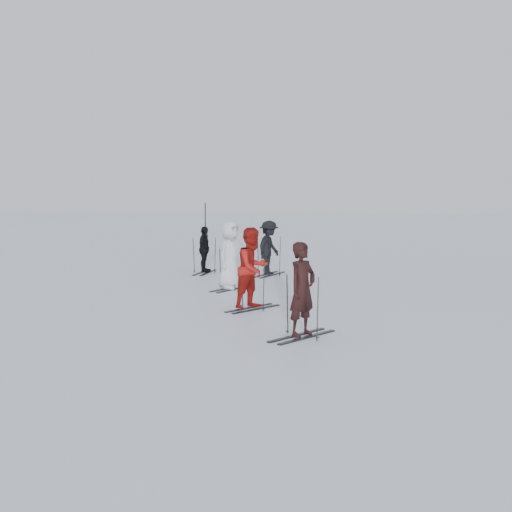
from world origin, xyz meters
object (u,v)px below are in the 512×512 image
(skier_near_dark, at_px, (302,291))
(piste_marker, at_px, (205,228))
(skier_grey, at_px, (230,256))
(skier_red, at_px, (253,269))
(skier_uphill_far, at_px, (269,248))
(skier_uphill_left, at_px, (204,250))

(skier_near_dark, bearing_deg, piste_marker, 54.93)
(skier_grey, bearing_deg, skier_red, -133.73)
(skier_near_dark, xyz_separation_m, skier_uphill_far, (-2.78, 8.73, -0.02))
(skier_uphill_far, bearing_deg, piste_marker, 48.69)
(skier_near_dark, relative_size, skier_red, 0.95)
(skier_near_dark, relative_size, piste_marker, 0.80)
(skier_grey, height_order, piste_marker, piste_marker)
(skier_uphill_far, bearing_deg, skier_red, -156.94)
(skier_grey, height_order, skier_uphill_left, skier_grey)
(skier_red, xyz_separation_m, skier_grey, (-1.43, 2.84, 0.00))
(skier_red, xyz_separation_m, skier_uphill_left, (-3.37, 6.10, -0.18))
(skier_grey, relative_size, piste_marker, 0.85)
(skier_near_dark, xyz_separation_m, piste_marker, (-7.20, 14.92, 0.22))
(skier_near_dark, distance_m, piste_marker, 16.57)
(skier_near_dark, relative_size, skier_uphill_left, 1.16)
(skier_grey, xyz_separation_m, piste_marker, (-4.07, 9.47, 0.17))
(skier_uphill_left, xyz_separation_m, piste_marker, (-2.13, 6.21, 0.35))
(skier_uphill_left, relative_size, piste_marker, 0.69)
(skier_red, bearing_deg, skier_near_dark, -117.41)
(skier_near_dark, distance_m, skier_grey, 6.29)
(skier_near_dark, bearing_deg, skier_grey, 59.07)
(skier_uphill_left, bearing_deg, skier_near_dark, -151.19)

